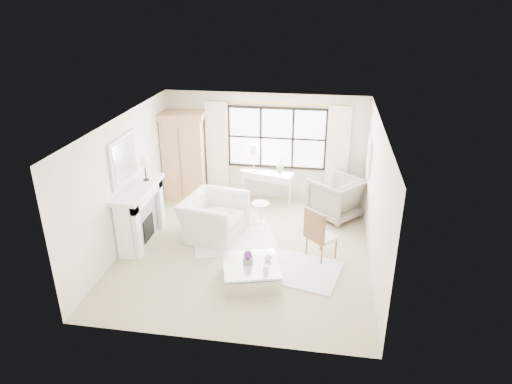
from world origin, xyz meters
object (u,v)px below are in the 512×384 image
coffee_table (251,273)px  armoire (184,156)px  club_armchair (214,217)px  console_table (267,187)px

coffee_table → armoire: bearing=108.1°
armoire → club_armchair: armoire is taller
club_armchair → coffee_table: 1.98m
armoire → club_armchair: (1.21, -1.87, -0.70)m
console_table → club_armchair: bearing=-98.4°
console_table → club_armchair: club_armchair is taller
console_table → coffee_table: console_table is taller
coffee_table → console_table: bearing=77.9°
coffee_table → club_armchair: bearing=108.6°
armoire → coffee_table: size_ratio=1.82×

